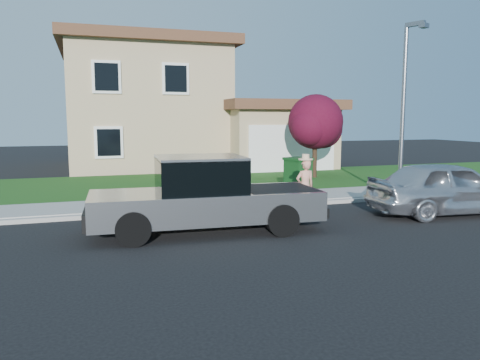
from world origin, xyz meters
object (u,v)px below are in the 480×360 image
object	(u,v)px
ornamental_tree	(316,124)
pickup_truck	(205,197)
trash_bin	(298,174)
street_lamp	(405,103)
sedan	(448,188)
woman	(305,186)

from	to	relation	value
ornamental_tree	pickup_truck	bearing A→B (deg)	-131.32
trash_bin	street_lamp	bearing A→B (deg)	-62.09
pickup_truck	sedan	distance (m)	7.03
trash_bin	ornamental_tree	bearing A→B (deg)	37.10
woman	street_lamp	size ratio (longest dim) A/B	0.30
woman	sedan	size ratio (longest dim) A/B	0.38
trash_bin	street_lamp	world-z (taller)	street_lamp
sedan	ornamental_tree	distance (m)	8.31
ornamental_tree	street_lamp	bearing A→B (deg)	-91.31
sedan	street_lamp	xyz separation A→B (m)	(-0.15, 1.88, 2.44)
sedan	trash_bin	xyz separation A→B (m)	(-2.66, 4.28, -0.01)
sedan	trash_bin	bearing A→B (deg)	37.91
ornamental_tree	trash_bin	xyz separation A→B (m)	(-2.65, -3.86, -1.69)
pickup_truck	street_lamp	distance (m)	7.47
ornamental_tree	trash_bin	bearing A→B (deg)	-124.53
ornamental_tree	street_lamp	size ratio (longest dim) A/B	0.65
woman	ornamental_tree	xyz separation A→B (m)	(3.78, 6.74, 1.64)
trash_bin	street_lamp	size ratio (longest dim) A/B	0.21
trash_bin	woman	bearing A→B (deg)	-129.69
woman	street_lamp	distance (m)	4.38
woman	sedan	xyz separation A→B (m)	(3.79, -1.40, -0.04)
pickup_truck	trash_bin	xyz separation A→B (m)	(4.37, 4.13, -0.10)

